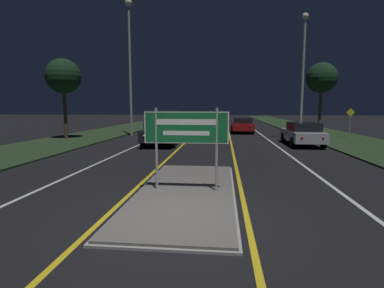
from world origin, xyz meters
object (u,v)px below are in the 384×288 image
object	(u,v)px
highway_sign	(186,131)
car_approaching_1	(157,122)
car_receding_0	(302,133)
car_approaching_0	(163,132)
car_approaching_2	(178,118)
streetlight_left_near	(130,49)
car_receding_1	(242,125)
warning_sign	(350,120)
streetlight_right_near	(303,65)

from	to	relation	value
highway_sign	car_approaching_1	xyz separation A→B (m)	(-5.69, 22.12, -0.87)
car_receding_0	car_approaching_1	world-z (taller)	car_approaching_1
car_approaching_1	car_approaching_0	bearing A→B (deg)	-75.75
car_receding_0	car_approaching_2	size ratio (longest dim) A/B	0.98
streetlight_left_near	car_approaching_0	size ratio (longest dim) A/B	2.20
car_receding_1	warning_sign	xyz separation A→B (m)	(7.53, -4.28, 0.67)
highway_sign	car_approaching_0	bearing A→B (deg)	104.62
streetlight_right_near	car_approaching_1	size ratio (longest dim) A/B	1.83
streetlight_right_near	car_approaching_2	xyz separation A→B (m)	(-12.05, 21.65, -4.45)
highway_sign	streetlight_left_near	bearing A→B (deg)	112.26
car_receding_1	car_approaching_1	world-z (taller)	car_approaching_1
car_approaching_0	car_approaching_2	size ratio (longest dim) A/B	1.06
highway_sign	car_approaching_1	size ratio (longest dim) A/B	0.48
streetlight_right_near	warning_sign	size ratio (longest dim) A/B	4.01
car_receding_0	car_approaching_0	world-z (taller)	car_approaching_0
car_approaching_2	streetlight_left_near	bearing A→B (deg)	-92.01
car_receding_1	car_approaching_0	xyz separation A→B (m)	(-5.40, -9.00, 0.07)
streetlight_left_near	warning_sign	world-z (taller)	streetlight_left_near
car_approaching_1	streetlight_left_near	bearing A→B (deg)	-95.59
streetlight_right_near	warning_sign	bearing A→B (deg)	17.68
car_receding_1	warning_sign	world-z (taller)	warning_sign
car_approaching_1	car_approaching_2	world-z (taller)	car_approaching_1
streetlight_right_near	car_receding_0	distance (m)	5.41
highway_sign	streetlight_right_near	bearing A→B (deg)	65.27
car_receding_0	car_approaching_2	distance (m)	27.18
streetlight_right_near	car_approaching_1	xyz separation A→B (m)	(-12.10, 8.19, -4.37)
highway_sign	streetlight_left_near	xyz separation A→B (m)	(-6.34, 15.49, 5.13)
highway_sign	car_receding_1	bearing A→B (deg)	82.13
car_approaching_0	car_approaching_2	bearing A→B (deg)	96.61
streetlight_left_near	streetlight_right_near	world-z (taller)	streetlight_left_near
car_approaching_0	warning_sign	xyz separation A→B (m)	(12.93, 4.72, 0.60)
car_receding_0	car_approaching_0	bearing A→B (deg)	-176.66
streetlight_left_near	car_receding_0	size ratio (longest dim) A/B	2.36
warning_sign	car_approaching_0	bearing A→B (deg)	-159.95
streetlight_left_near	streetlight_right_near	distance (m)	12.95
car_receding_0	warning_sign	bearing A→B (deg)	43.70
streetlight_right_near	car_approaching_1	distance (m)	15.25
car_approaching_0	car_approaching_1	distance (m)	12.07
car_approaching_0	warning_sign	world-z (taller)	warning_sign
car_approaching_2	warning_sign	bearing A→B (deg)	-52.21
streetlight_left_near	streetlight_right_near	size ratio (longest dim) A/B	1.22
streetlight_left_near	car_approaching_0	world-z (taller)	streetlight_left_near
car_approaching_0	car_receding_0	bearing A→B (deg)	3.34
streetlight_right_near	highway_sign	bearing A→B (deg)	-114.73
car_receding_1	warning_sign	bearing A→B (deg)	-29.62
car_approaching_2	car_receding_0	bearing A→B (deg)	-65.13
car_receding_0	warning_sign	xyz separation A→B (m)	(4.42, 4.22, 0.65)
streetlight_left_near	car_receding_1	world-z (taller)	streetlight_left_near
car_receding_0	highway_sign	bearing A→B (deg)	-117.97
car_approaching_2	warning_sign	size ratio (longest dim) A/B	2.10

